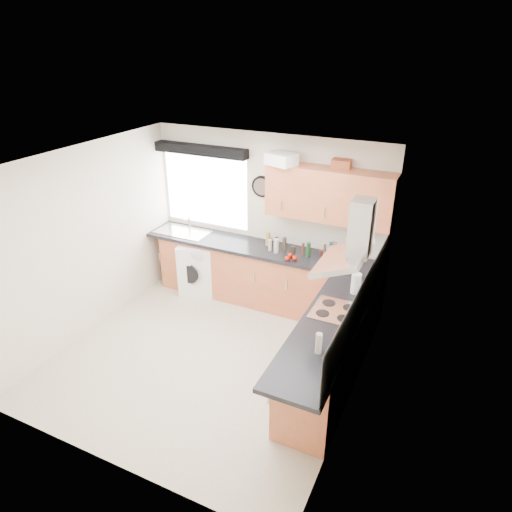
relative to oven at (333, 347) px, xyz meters
The scene contains 40 objects.
ground_plane 1.59m from the oven, 168.69° to the right, with size 3.60×3.60×0.00m, color beige.
ceiling 2.58m from the oven, 168.69° to the right, with size 3.60×3.60×0.02m, color white.
wall_back 2.28m from the oven, 135.00° to the left, with size 3.60×0.02×2.50m, color silver.
wall_front 2.71m from the oven, 125.54° to the right, with size 3.60×0.02×2.50m, color silver.
wall_left 3.41m from the oven, behind, with size 0.02×3.60×2.50m, color silver.
wall_right 0.93m from the oven, 45.00° to the right, with size 0.02×3.60×2.50m, color silver.
window 3.16m from the oven, 149.70° to the left, with size 1.40×0.02×1.10m, color white.
window_blind 3.40m from the oven, 151.23° to the left, with size 1.50×0.18×0.14m, color black.
splashback 0.81m from the oven, ahead, with size 0.01×3.00×0.54m, color white.
base_cab_back 2.01m from the oven, 142.90° to the left, with size 3.00×0.58×0.86m, color #AF5836.
base_cab_corner 1.20m from the oven, 90.00° to the left, with size 0.60×0.60×0.86m, color #AF5836.
base_cab_right 0.15m from the oven, 86.19° to the right, with size 0.58×2.10×0.86m, color #AF5836.
worktop_back 1.98m from the oven, 141.34° to the left, with size 3.60×0.62×0.05m, color black.
worktop_right 0.55m from the oven, 90.00° to the right, with size 0.62×2.42×0.05m, color black.
sink 3.12m from the oven, 157.02° to the left, with size 0.84×0.46×0.10m, color #B4B4B4, non-canonical shape.
oven is the anchor object (origin of this frame).
hob_plate 0.49m from the oven, 90.00° to the left, with size 0.52×0.52×0.01m, color #B4B4B4.
extractor_hood 1.35m from the oven, ahead, with size 0.52×0.78×0.66m, color #B4B4B4, non-canonical shape.
upper_cabinets 1.99m from the oven, 112.54° to the left, with size 1.70×0.35×0.70m, color #AF5836.
washing_machine 2.73m from the oven, 156.25° to the left, with size 0.56×0.54×0.82m, color white.
wall_clock 2.53m from the oven, 137.54° to the left, with size 0.31×0.31×0.04m, color black.
casserole 2.49m from the oven, 134.53° to the left, with size 0.38×0.27×0.16m, color white.
storage_box 2.32m from the oven, 107.42° to the left, with size 0.24×0.20×0.11m, color #994828.
utensil_pot 1.24m from the oven, 108.43° to the left, with size 0.11×0.11×0.15m, color gray.
kitchen_roll 0.80m from the oven, 80.07° to the left, with size 0.12×0.12×0.25m, color white.
tomato_cluster 1.46m from the oven, 133.06° to the left, with size 0.16×0.16×0.07m, color #A41405, non-canonical shape.
jar_0 1.75m from the oven, 136.88° to the left, with size 0.07×0.07×0.21m, color #B7AB9C.
jar_1 2.02m from the oven, 137.17° to the left, with size 0.07×0.07×0.21m, color #A28738.
jar_2 1.84m from the oven, 138.61° to the left, with size 0.06×0.06×0.17m, color #B7AC9C.
jar_3 1.54m from the oven, 122.14° to the left, with size 0.06×0.06×0.20m, color #153C19.
jar_4 1.51m from the oven, 114.71° to the left, with size 0.06×0.06×0.09m, color #431818.
jar_5 1.90m from the oven, 134.33° to the left, with size 0.05×0.05×0.16m, color black.
jar_6 1.59m from the oven, 124.50° to the left, with size 0.04×0.04×0.17m, color #54251E.
jar_7 1.99m from the oven, 135.76° to the left, with size 0.04×0.04×0.10m, color black.
jar_8 1.53m from the oven, 109.50° to the left, with size 0.06×0.06×0.21m, color navy.
jar_9 1.66m from the oven, 128.88° to the left, with size 0.07×0.07×0.10m, color black.
jar_10 1.77m from the oven, 132.44° to the left, with size 0.06×0.06×0.21m, color #403223.
jar_11 1.40m from the oven, 113.89° to the left, with size 0.04×0.04×0.25m, color #392B1F.
bottle_0 0.99m from the oven, 86.41° to the right, with size 0.06×0.06×0.22m, color #A99B90.
bottle_1 0.97m from the oven, 86.14° to the right, with size 0.05×0.05×0.22m, color black.
Camera 1 is at (2.53, -3.97, 3.69)m, focal length 32.00 mm.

